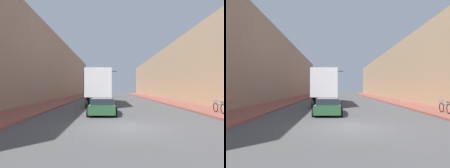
{
  "view_description": "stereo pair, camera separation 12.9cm",
  "coord_description": "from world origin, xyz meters",
  "views": [
    {
      "loc": [
        -0.91,
        -11.01,
        1.96
      ],
      "look_at": [
        -0.57,
        10.31,
        2.36
      ],
      "focal_mm": 35.0,
      "sensor_mm": 36.0,
      "label": 1
    },
    {
      "loc": [
        -0.78,
        -11.01,
        1.96
      ],
      "look_at": [
        -0.57,
        10.31,
        2.36
      ],
      "focal_mm": 35.0,
      "sensor_mm": 36.0,
      "label": 2
    }
  ],
  "objects": [
    {
      "name": "sidewalk_right",
      "position": [
        7.63,
        30.0,
        0.07
      ],
      "size": [
        3.42,
        80.0,
        0.15
      ],
      "color": "brown",
      "rests_on": "ground"
    },
    {
      "name": "sedan_car",
      "position": [
        -1.36,
        5.43,
        0.59
      ],
      "size": [
        2.06,
        4.65,
        1.21
      ],
      "color": "#234C2D",
      "rests_on": "ground"
    },
    {
      "name": "building_left",
      "position": [
        -12.34,
        30.0,
        5.36
      ],
      "size": [
        6.0,
        80.0,
        10.73
      ],
      "color": "#997A66",
      "rests_on": "ground"
    },
    {
      "name": "semi_truck",
      "position": [
        -1.9,
        15.88,
        2.22
      ],
      "size": [
        2.58,
        13.39,
        3.9
      ],
      "color": "silver",
      "rests_on": "ground"
    },
    {
      "name": "sidewalk_left",
      "position": [
        -7.63,
        30.0,
        0.07
      ],
      "size": [
        3.42,
        80.0,
        0.15
      ],
      "color": "brown",
      "rests_on": "ground"
    },
    {
      "name": "parked_bicycle",
      "position": [
        7.17,
        4.78,
        0.53
      ],
      "size": [
        0.44,
        1.83,
        0.86
      ],
      "color": "black",
      "rests_on": "sidewalk_right"
    },
    {
      "name": "traffic_signal_gantry",
      "position": [
        -4.1,
        32.13,
        3.91
      ],
      "size": [
        6.62,
        0.35,
        5.59
      ],
      "color": "black",
      "rests_on": "ground"
    },
    {
      "name": "ground_plane",
      "position": [
        0.0,
        0.0,
        0.0
      ],
      "size": [
        200.0,
        200.0,
        0.0
      ],
      "primitive_type": "plane",
      "color": "#4C4C4F"
    },
    {
      "name": "building_right",
      "position": [
        12.34,
        30.0,
        4.65
      ],
      "size": [
        6.0,
        80.0,
        9.3
      ],
      "color": "tan",
      "rests_on": "ground"
    }
  ]
}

